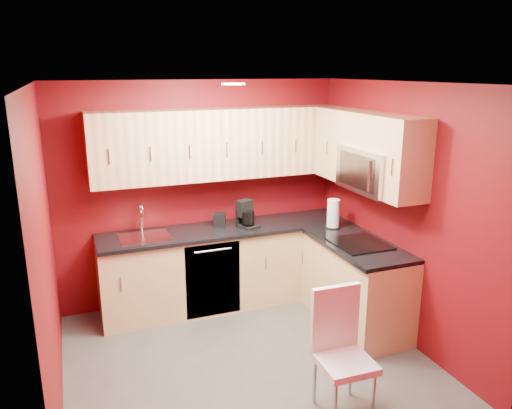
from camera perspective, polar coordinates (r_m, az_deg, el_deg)
floor at (r=4.85m, az=-1.06°, el=-17.34°), size 3.20×3.20×0.00m
ceiling at (r=4.08m, az=-1.23°, el=13.71°), size 3.20×3.20×0.00m
wall_back at (r=5.68m, az=-6.30°, el=1.31°), size 3.20×0.00×3.20m
wall_front at (r=3.04m, az=8.74°, el=-11.52°), size 3.20×0.00×3.20m
wall_left at (r=4.08m, az=-22.88°, el=-5.48°), size 0.00×3.00×3.00m
wall_right at (r=5.05m, az=16.20°, el=-0.99°), size 0.00×3.00×3.00m
base_cabinets_back at (r=5.71m, az=-3.33°, el=-7.15°), size 2.80×0.60×0.87m
base_cabinets_right at (r=5.35m, az=11.33°, el=-9.03°), size 0.60×1.30×0.87m
countertop_back at (r=5.54m, az=-3.35°, el=-2.85°), size 2.80×0.63×0.04m
countertop_right at (r=5.17m, az=11.54°, el=-4.52°), size 0.63×1.27×0.04m
upper_cabinets_back at (r=5.46m, az=-3.95°, el=6.95°), size 2.80×0.35×0.75m
upper_cabinets_right at (r=5.17m, az=12.22°, el=6.88°), size 0.35×1.55×0.75m
microwave at (r=4.99m, az=13.28°, el=3.88°), size 0.42×0.76×0.42m
cooktop at (r=5.13m, az=11.71°, el=-4.38°), size 0.50×0.55×0.01m
sink at (r=5.36m, az=-12.64°, el=-3.25°), size 0.52×0.42×0.35m
dishwasher_front at (r=5.39m, az=-4.93°, el=-8.60°), size 0.60×0.02×0.82m
downlight at (r=4.37m, az=-2.60°, el=13.60°), size 0.20×0.20×0.01m
coffee_maker at (r=5.49m, az=-0.89°, el=-1.13°), size 0.26×0.29×0.30m
napkin_holder at (r=5.60m, az=-4.19°, el=-1.71°), size 0.17×0.17×0.14m
paper_towel at (r=5.56m, az=8.82°, el=-1.03°), size 0.23×0.23×0.32m
dining_chair at (r=4.03m, az=10.14°, el=-16.65°), size 0.42×0.43×1.00m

